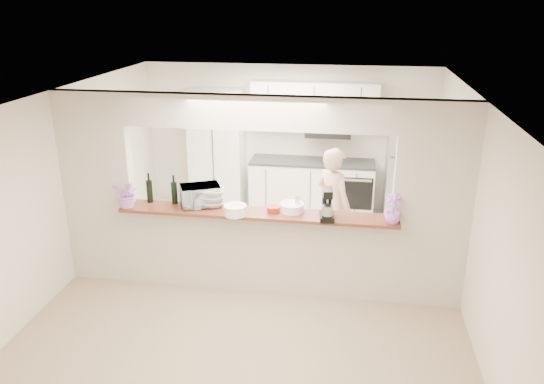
% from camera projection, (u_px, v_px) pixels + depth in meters
% --- Properties ---
extents(floor, '(6.00, 6.00, 0.00)m').
position_uv_depth(floor, '(258.00, 288.00, 6.85)').
color(floor, tan).
rests_on(floor, ground).
extents(tile_overlay, '(5.00, 2.90, 0.01)m').
position_uv_depth(tile_overlay, '(276.00, 238.00, 8.29)').
color(tile_overlay, silver).
rests_on(tile_overlay, floor).
extents(partition, '(5.00, 0.15, 2.50)m').
position_uv_depth(partition, '(257.00, 180.00, 6.34)').
color(partition, beige).
rests_on(partition, floor).
extents(bar_counter, '(3.40, 0.38, 1.09)m').
position_uv_depth(bar_counter, '(258.00, 248.00, 6.65)').
color(bar_counter, beige).
rests_on(bar_counter, floor).
extents(kitchen_cabinets, '(3.15, 0.62, 2.25)m').
position_uv_depth(kitchen_cabinets, '(275.00, 157.00, 9.07)').
color(kitchen_cabinets, white).
rests_on(kitchen_cabinets, floor).
extents(refrigerator, '(0.75, 0.70, 1.70)m').
position_uv_depth(refrigerator, '(409.00, 171.00, 8.72)').
color(refrigerator, '#BAB9BE').
rests_on(refrigerator, floor).
extents(flower_left, '(0.40, 0.37, 0.37)m').
position_uv_depth(flower_left, '(127.00, 193.00, 6.50)').
color(flower_left, pink).
rests_on(flower_left, bar_counter).
extents(wine_bottle_a, '(0.08, 0.08, 0.39)m').
position_uv_depth(wine_bottle_a, '(150.00, 191.00, 6.69)').
color(wine_bottle_a, black).
rests_on(wine_bottle_a, bar_counter).
extents(wine_bottle_b, '(0.08, 0.08, 0.38)m').
position_uv_depth(wine_bottle_b, '(174.00, 192.00, 6.65)').
color(wine_bottle_b, black).
rests_on(wine_bottle_b, bar_counter).
extents(toaster_oven, '(0.57, 0.49, 0.26)m').
position_uv_depth(toaster_oven, '(200.00, 196.00, 6.58)').
color(toaster_oven, '#BCBCC2').
rests_on(toaster_oven, bar_counter).
extents(serving_bowls, '(0.36, 0.36, 0.23)m').
position_uv_depth(serving_bowls, '(212.00, 198.00, 6.57)').
color(serving_bowls, silver).
rests_on(serving_bowls, bar_counter).
extents(plate_stack_a, '(0.27, 0.27, 0.12)m').
position_uv_depth(plate_stack_a, '(235.00, 210.00, 6.31)').
color(plate_stack_a, white).
rests_on(plate_stack_a, bar_counter).
extents(plate_stack_b, '(0.30, 0.30, 0.10)m').
position_uv_depth(plate_stack_b, '(292.00, 207.00, 6.42)').
color(plate_stack_b, white).
rests_on(plate_stack_b, bar_counter).
extents(red_bowl, '(0.16, 0.16, 0.07)m').
position_uv_depth(red_bowl, '(273.00, 209.00, 6.41)').
color(red_bowl, maroon).
rests_on(red_bowl, bar_counter).
extents(tan_bowl, '(0.14, 0.14, 0.06)m').
position_uv_depth(tan_bowl, '(290.00, 211.00, 6.38)').
color(tan_bowl, tan).
rests_on(tan_bowl, bar_counter).
extents(utensil_caddy, '(0.23, 0.17, 0.20)m').
position_uv_depth(utensil_caddy, '(295.00, 205.00, 6.43)').
color(utensil_caddy, silver).
rests_on(utensil_caddy, bar_counter).
extents(stand_mixer, '(0.19, 0.28, 0.38)m').
position_uv_depth(stand_mixer, '(327.00, 205.00, 6.17)').
color(stand_mixer, black).
rests_on(stand_mixer, bar_counter).
extents(flower_right, '(0.20, 0.20, 0.35)m').
position_uv_depth(flower_right, '(393.00, 209.00, 6.04)').
color(flower_right, '#C26DCB').
rests_on(flower_right, bar_counter).
extents(person, '(0.70, 0.70, 1.64)m').
position_uv_depth(person, '(333.00, 206.00, 7.34)').
color(person, '#D3A489').
rests_on(person, floor).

